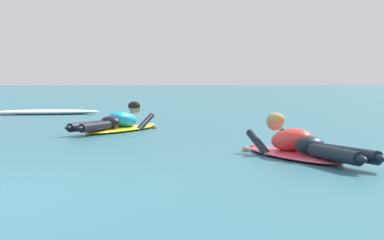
{
  "coord_description": "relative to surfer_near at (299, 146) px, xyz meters",
  "views": [
    {
      "loc": [
        1.62,
        -5.49,
        0.92
      ],
      "look_at": [
        2.09,
        4.75,
        0.29
      ],
      "focal_mm": 66.35,
      "sensor_mm": 36.0,
      "label": 1
    }
  ],
  "objects": [
    {
      "name": "ground_plane",
      "position": [
        -3.19,
        7.63,
        -0.14
      ],
      "size": [
        120.0,
        120.0,
        0.0
      ],
      "primitive_type": "plane",
      "color": "#2D6B7A"
    },
    {
      "name": "surfer_near",
      "position": [
        0.0,
        0.0,
        0.0
      ],
      "size": [
        1.21,
        2.5,
        0.54
      ],
      "color": "#E54C66",
      "rests_on": "ground"
    },
    {
      "name": "surfer_far",
      "position": [
        -2.26,
        4.06,
        -0.0
      ],
      "size": [
        1.54,
        2.39,
        0.54
      ],
      "color": "yellow",
      "rests_on": "ground"
    },
    {
      "name": "whitewater_mid_right",
      "position": [
        -4.36,
        9.48,
        -0.08
      ],
      "size": [
        2.72,
        0.95,
        0.13
      ],
      "color": "white",
      "rests_on": "ground"
    }
  ]
}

